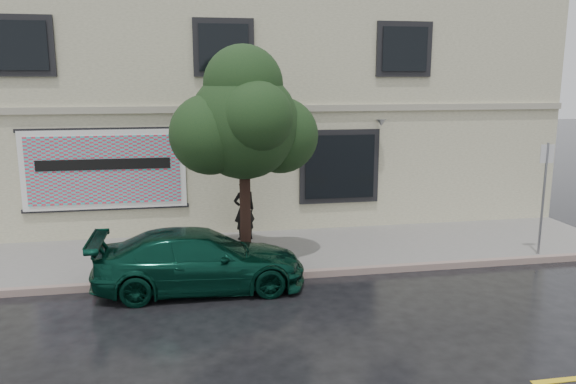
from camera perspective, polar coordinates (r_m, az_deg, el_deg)
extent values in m
plane|color=black|center=(11.23, -4.21, -11.69)|extent=(90.00, 90.00, 0.00)
cube|color=gray|center=(14.24, -5.62, -6.30)|extent=(20.00, 3.50, 0.15)
cube|color=slate|center=(12.59, -4.95, -8.71)|extent=(20.00, 0.18, 0.16)
cube|color=beige|center=(19.32, -7.25, 8.71)|extent=(20.00, 8.00, 7.00)
cube|color=#9E9984|center=(15.29, -6.42, 8.38)|extent=(20.00, 0.12, 0.18)
cube|color=black|center=(16.00, 5.24, 2.60)|extent=(2.30, 0.10, 2.10)
cube|color=black|center=(15.94, 5.29, 2.56)|extent=(2.00, 0.05, 1.80)
cube|color=black|center=(15.70, -25.59, 13.28)|extent=(1.30, 0.05, 1.20)
cube|color=black|center=(15.22, -6.54, 14.39)|extent=(1.30, 0.05, 1.20)
cube|color=black|center=(16.35, 11.79, 14.03)|extent=(1.30, 0.05, 1.20)
cube|color=white|center=(15.53, -18.14, 2.17)|extent=(4.20, 0.06, 2.10)
cube|color=#D52F48|center=(15.50, -18.16, 2.15)|extent=(3.90, 0.04, 1.80)
cube|color=black|center=(15.76, -17.89, -1.58)|extent=(4.30, 0.10, 0.10)
cube|color=black|center=(15.44, -18.37, 6.04)|extent=(4.30, 0.10, 0.10)
cube|color=black|center=(15.44, -18.21, 2.68)|extent=(3.40, 0.02, 0.28)
imported|color=#083024|center=(12.08, -8.94, -6.85)|extent=(4.43, 2.00, 1.28)
imported|color=black|center=(15.02, -4.46, -1.81)|extent=(0.68, 0.54, 1.63)
imported|color=black|center=(14.79, -4.53, 2.64)|extent=(1.13, 1.13, 0.73)
cylinder|color=black|center=(12.92, -4.35, -2.49)|extent=(0.25, 0.25, 2.30)
sphere|color=black|center=(12.57, -4.50, 6.87)|extent=(2.44, 2.44, 2.44)
cylinder|color=white|center=(13.46, -13.35, -7.13)|extent=(0.27, 0.27, 0.07)
cylinder|color=white|center=(13.38, -13.40, -6.00)|extent=(0.20, 0.20, 0.49)
sphere|color=white|center=(13.30, -13.46, -4.85)|extent=(0.20, 0.20, 0.20)
cylinder|color=white|center=(13.37, -13.41, -5.91)|extent=(0.28, 0.09, 0.09)
cylinder|color=gray|center=(14.94, 24.49, -0.69)|extent=(0.06, 0.06, 2.76)
cube|color=silver|center=(14.76, 24.84, 3.54)|extent=(0.34, 0.05, 0.45)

